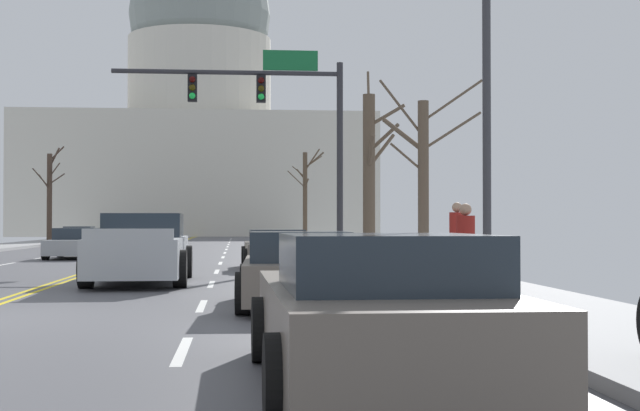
{
  "coord_description": "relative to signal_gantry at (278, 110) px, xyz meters",
  "views": [
    {
      "loc": [
        4.09,
        -13.06,
        1.37
      ],
      "look_at": [
        8.3,
        33.31,
        2.25
      ],
      "focal_mm": 50.77,
      "sensor_mm": 36.0,
      "label": 1
    }
  ],
  "objects": [
    {
      "name": "signal_gantry",
      "position": [
        0.0,
        0.0,
        0.0
      ],
      "size": [
        7.91,
        0.41,
        7.18
      ],
      "color": "#28282D",
      "rests_on": "ground"
    },
    {
      "name": "capitol_building",
      "position": [
        -5.44,
        65.57,
        6.76
      ],
      "size": [
        35.89,
        18.54,
        33.41
      ],
      "color": "beige",
      "rests_on": "ground"
    },
    {
      "name": "sedan_near_00",
      "position": [
        -0.21,
        -4.28,
        -4.69
      ],
      "size": [
        2.07,
        4.24,
        1.16
      ],
      "color": "#6B6056",
      "rests_on": "ground"
    },
    {
      "name": "pickup_truck_near_01",
      "position": [
        -3.56,
        -10.03,
        -4.51
      ],
      "size": [
        2.29,
        5.8,
        1.58
      ],
      "color": "#ADB2B7",
      "rests_on": "ground"
    },
    {
      "name": "sedan_near_02",
      "position": [
        -0.37,
        -16.38,
        -4.66
      ],
      "size": [
        2.06,
        4.36,
        1.23
      ],
      "color": "#6B6056",
      "rests_on": "ground"
    },
    {
      "name": "sedan_near_03",
      "position": [
        -0.21,
        -23.66,
        -4.64
      ],
      "size": [
        2.01,
        4.71,
        1.28
      ],
      "color": "#6B6056",
      "rests_on": "ground"
    },
    {
      "name": "sedan_oncoming_00",
      "position": [
        -7.48,
        4.18,
        -4.69
      ],
      "size": [
        2.01,
        4.28,
        1.16
      ],
      "color": "#9EA3A8",
      "rests_on": "ground"
    },
    {
      "name": "sedan_oncoming_01",
      "position": [
        -7.12,
        14.47,
        -4.67
      ],
      "size": [
        2.15,
        4.71,
        1.19
      ],
      "color": "silver",
      "rests_on": "ground"
    },
    {
      "name": "sedan_oncoming_02",
      "position": [
        -10.71,
        23.18,
        -4.7
      ],
      "size": [
        2.08,
        4.45,
        1.14
      ],
      "color": "#9EA3A8",
      "rests_on": "ground"
    },
    {
      "name": "bare_tree_00",
      "position": [
        2.62,
        -4.06,
        -2.4
      ],
      "size": [
        1.24,
        2.64,
        6.03
      ],
      "color": "brown",
      "rests_on": "ground"
    },
    {
      "name": "bare_tree_02",
      "position": [
        3.28,
        31.06,
        -1.82
      ],
      "size": [
        2.51,
        1.84,
        6.37
      ],
      "color": "#4C3D2D",
      "rests_on": "ground"
    },
    {
      "name": "bare_tree_03",
      "position": [
        -13.45,
        28.48,
        -2.03
      ],
      "size": [
        1.96,
        2.1,
        6.18
      ],
      "color": "#423328",
      "rests_on": "ground"
    },
    {
      "name": "bare_tree_04",
      "position": [
        3.23,
        -8.9,
        -2.73
      ],
      "size": [
        2.69,
        1.64,
        4.84
      ],
      "color": "brown",
      "rests_on": "ground"
    },
    {
      "name": "pedestrian_00",
      "position": [
        3.43,
        -11.64,
        -4.17
      ],
      "size": [
        0.35,
        0.34,
        1.67
      ],
      "color": "black",
      "rests_on": "ground"
    },
    {
      "name": "pedestrian_01",
      "position": [
        2.74,
        -15.06,
        -4.23
      ],
      "size": [
        0.35,
        0.34,
        1.57
      ],
      "color": "#33333D",
      "rests_on": "ground"
    }
  ]
}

